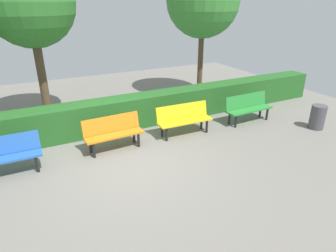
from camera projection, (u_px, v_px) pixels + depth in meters
name	position (u px, v px, depth m)	size (l,w,h in m)	color
ground_plane	(126.00, 162.00, 6.95)	(18.06, 18.06, 0.00)	gray
bench_green	(248.00, 107.00, 9.13)	(1.60, 0.49, 0.86)	#2D8C38
bench_yellow	(184.00, 118.00, 8.26)	(1.60, 0.52, 0.86)	yellow
bench_orange	(113.00, 132.00, 7.41)	(1.51, 0.52, 0.86)	orange
bench_blue	(7.00, 154.00, 6.34)	(1.40, 0.46, 0.86)	blue
hedge_row	(134.00, 111.00, 8.82)	(14.06, 0.71, 0.93)	#266023
tree_near	(203.00, 1.00, 10.45)	(2.66, 2.66, 4.88)	brown
tree_mid	(29.00, 3.00, 8.14)	(2.54, 2.54, 4.79)	brown
trash_bin	(318.00, 117.00, 8.65)	(0.43, 0.43, 0.72)	#4C4C51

